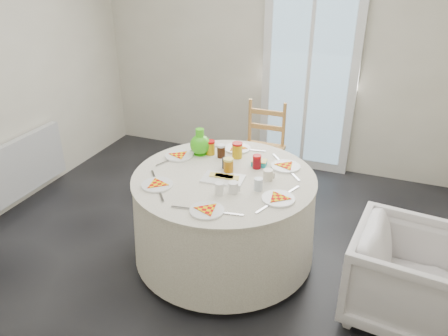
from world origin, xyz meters
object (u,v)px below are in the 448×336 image
at_px(wooden_chair, 261,148).
at_px(armchair, 409,269).
at_px(radiator, 24,166).
at_px(green_pitcher, 200,138).
at_px(table, 224,217).

distance_m(wooden_chair, armchair, 1.92).
xyz_separation_m(radiator, green_pitcher, (1.79, 0.18, 0.49)).
bearing_deg(radiator, armchair, -4.52).
bearing_deg(armchair, radiator, 91.59).
bearing_deg(green_pitcher, armchair, -1.55).
height_order(radiator, table, table).
relative_size(armchair, green_pitcher, 3.32).
bearing_deg(wooden_chair, armchair, -43.42).
bearing_deg(wooden_chair, radiator, -154.03).
bearing_deg(wooden_chair, green_pitcher, -108.17).
distance_m(armchair, green_pitcher, 1.80).
relative_size(wooden_chair, green_pitcher, 4.27).
distance_m(radiator, wooden_chair, 2.30).
bearing_deg(armchair, green_pitcher, 80.95).
distance_m(wooden_chair, green_pitcher, 0.98).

